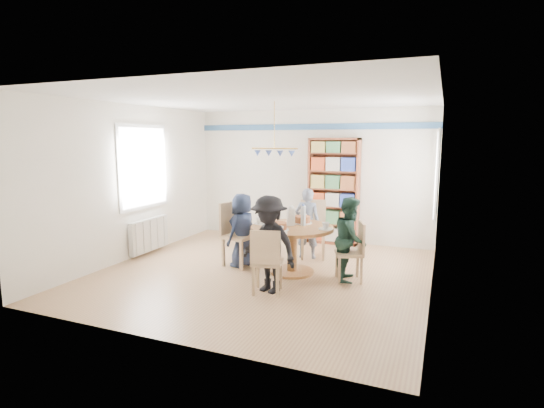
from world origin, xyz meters
The scene contains 14 objects.
ground centered at (0.00, 0.00, 0.00)m, with size 5.00×5.00×0.00m, color tan.
room_shell centered at (-0.26, 0.87, 1.65)m, with size 5.00×5.00×5.00m.
radiator centered at (-2.42, 0.30, 0.35)m, with size 0.12×1.00×0.60m.
dining_table centered at (0.43, 0.19, 0.56)m, with size 1.30×1.30×0.75m.
chair_left centered at (-0.61, 0.25, 0.58)m, with size 0.56×0.56×1.06m.
chair_right centered at (1.41, 0.18, 0.49)m, with size 0.51×0.51×0.89m.
chair_far centered at (0.45, 1.23, 0.56)m, with size 0.56×0.56×1.02m.
chair_near centered at (0.42, -0.83, 0.50)m, with size 0.48×0.48×0.91m.
person_left centered at (-0.46, 0.23, 0.61)m, with size 0.60×0.39×1.22m, color #192238.
person_right centered at (1.35, 0.20, 0.63)m, with size 0.61×0.48×1.26m, color #1A342A.
person_far centered at (0.38, 1.12, 0.63)m, with size 0.46×0.30×1.25m, color gray.
person_near centered at (0.42, -0.72, 0.67)m, with size 0.87×0.50×1.35m, color black.
bookshelf centered at (0.54, 2.34, 1.05)m, with size 1.01×0.30×2.13m.
tableware centered at (0.40, 0.22, 0.82)m, with size 1.29×1.29×0.34m.
Camera 1 is at (2.59, -5.94, 2.10)m, focal length 28.00 mm.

